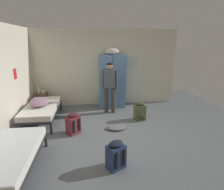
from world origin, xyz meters
The scene contains 14 objects.
ground_plane centered at (0.00, 0.00, 0.00)m, with size 8.15×8.15×0.00m, color slate.
room_backdrop centered at (-1.25, 1.28, 1.36)m, with size 5.22×4.96×2.72m.
locker_bank centered at (0.23, 2.17, 0.97)m, with size 0.90×0.55×2.07m.
shelf_unit centered at (-2.25, 2.18, 0.35)m, with size 0.38×0.30×0.57m.
bed_left_rear centered at (-2.00, 1.03, 0.38)m, with size 0.90×1.90×0.49m.
bed_left_front centered at (-2.00, -1.42, 0.38)m, with size 0.90×1.90×0.49m.
bedding_heap centered at (-2.03, 1.04, 0.59)m, with size 0.57×0.80×0.20m.
person_traveler centered at (0.07, 1.51, 1.00)m, with size 0.51×0.28×1.65m.
water_bottle centered at (-2.33, 2.20, 0.68)m, with size 0.07×0.07×0.24m.
lotion_bottle centered at (-2.18, 2.14, 0.64)m, with size 0.05×0.05×0.15m.
backpack_olive centered at (0.90, 0.78, 0.26)m, with size 0.34×0.36×0.55m.
backpack_maroon centered at (-1.02, 0.09, 0.26)m, with size 0.42×0.42×0.55m.
backpack_navy centered at (-0.13, -1.43, 0.26)m, with size 0.40×0.41×0.55m.
clothes_pile_grey centered at (0.11, 0.22, 0.04)m, with size 0.51×0.38×0.08m.
Camera 1 is at (-0.56, -4.56, 2.29)m, focal length 31.13 mm.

